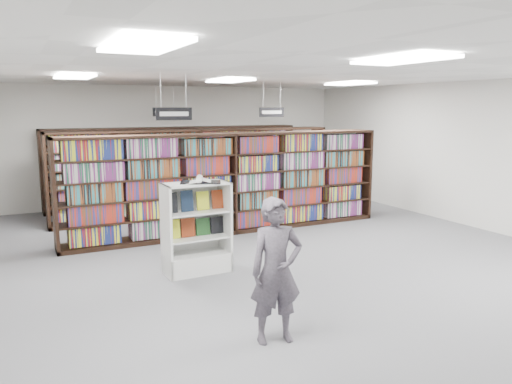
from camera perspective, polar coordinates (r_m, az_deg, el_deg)
name	(u,v)px	position (r m, az deg, el deg)	size (l,w,h in m)	color
floor	(276,256)	(8.97, 2.30, -7.36)	(12.00, 12.00, 0.00)	#56575C
ceiling	(277,72)	(8.59, 2.45, 13.50)	(10.00, 12.00, 0.10)	white
wall_back	(174,145)	(14.17, -9.40, 5.38)	(10.00, 0.10, 3.20)	silver
wall_right	(479,155)	(11.86, 24.13, 3.87)	(0.10, 12.00, 3.20)	silver
bookshelf_row_near	(231,183)	(10.49, -2.89, 1.02)	(7.00, 0.60, 2.10)	black
bookshelf_row_mid	(198,172)	(12.34, -6.60, 2.26)	(7.00, 0.60, 2.10)	black
bookshelf_row_far	(177,165)	(13.94, -8.97, 3.05)	(7.00, 0.60, 2.10)	black
aisle_sign_left	(174,113)	(8.91, -9.35, 8.94)	(0.65, 0.02, 0.80)	#B2B2B7
aisle_sign_right	(272,111)	(11.93, 1.81, 9.20)	(0.65, 0.02, 0.80)	#B2B2B7
aisle_sign_center	(165,111)	(13.03, -10.33, 9.09)	(0.65, 0.02, 0.80)	#B2B2B7
troffer_front_left	(143,45)	(4.69, -12.84, 16.04)	(0.60, 1.20, 0.04)	white
troffer_front_center	(403,60)	(6.14, 16.48, 14.31)	(0.60, 1.20, 0.04)	white
troffer_back_left	(74,77)	(9.60, -20.06, 12.29)	(0.60, 1.20, 0.04)	white
troffer_back_center	(230,81)	(10.39, -2.99, 12.60)	(0.60, 1.20, 0.04)	white
troffer_back_right	(350,84)	(11.90, 10.69, 12.07)	(0.60, 1.20, 0.04)	white
endcap_display	(196,242)	(8.10, -6.86, -5.71)	(1.05, 0.54, 1.45)	silver
open_book	(200,181)	(7.87, -6.41, 1.30)	(0.71, 0.57, 0.13)	black
shopper	(276,271)	(5.62, 2.33, -8.98)	(0.60, 0.40, 1.65)	#534C57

